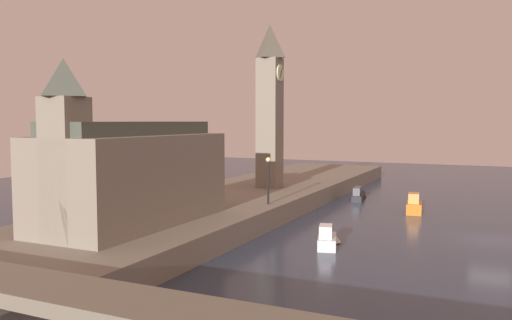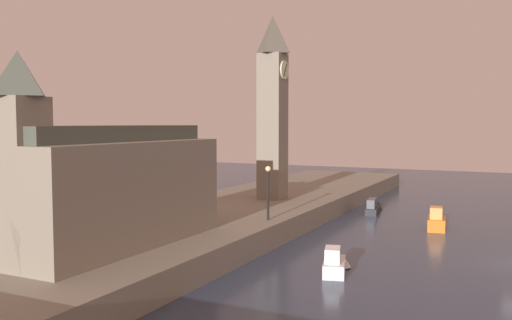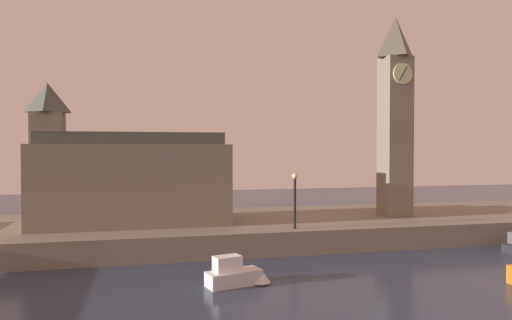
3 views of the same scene
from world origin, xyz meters
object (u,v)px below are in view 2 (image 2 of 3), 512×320
Objects in this scene: clock_tower at (273,105)px; parliament_hall at (102,186)px; boat_ferry_white at (335,263)px; streetlamp at (268,186)px; boat_barge_dark at (374,207)px; boat_patrol_orange at (437,221)px.

parliament_hall is (-19.55, 0.62, -4.68)m from clock_tower.
streetlamp is at bearing 51.56° from boat_ferry_white.
boat_barge_dark is 8.08m from boat_patrol_orange.
streetlamp is at bearing 135.66° from boat_patrol_orange.
parliament_hall is at bearing 178.18° from clock_tower.
clock_tower reaches higher than boat_patrol_orange.
streetlamp reaches higher than boat_patrol_orange.
boat_ferry_white is at bearing -171.65° from boat_barge_dark.
streetlamp is 1.09× the size of boat_patrol_orange.
boat_patrol_orange is (9.42, -9.21, -3.08)m from streetlamp.
clock_tower is 4.66× the size of boat_patrol_orange.
clock_tower is at bearing 128.76° from boat_barge_dark.
parliament_hall is at bearing 163.03° from boat_barge_dark.
clock_tower is at bearing -1.82° from parliament_hall.
boat_barge_dark is (25.23, -7.70, -4.10)m from parliament_hall.
streetlamp is 15.54m from boat_barge_dark.
clock_tower reaches higher than boat_barge_dark.
parliament_hall is 3.95× the size of boat_patrol_orange.
parliament_hall reaches higher than streetlamp.
boat_patrol_orange is (-5.42, -5.99, 0.17)m from boat_barge_dark.
parliament_hall is 11.34m from streetlamp.
clock_tower is 19.29m from boat_ferry_white.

